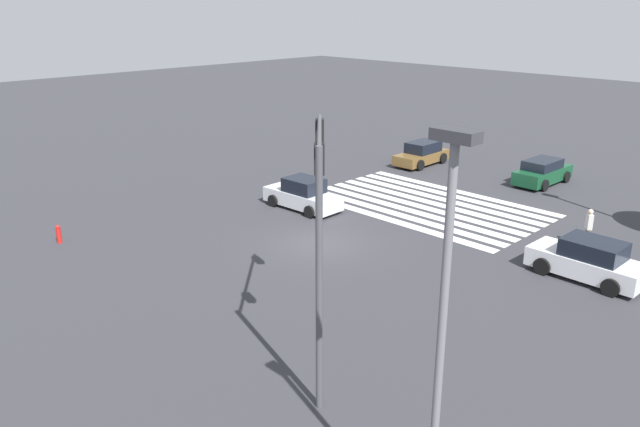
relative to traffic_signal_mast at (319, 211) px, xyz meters
The scene contains 10 objects.
ground_plane 11.67m from the traffic_signal_mast, 45.00° to the right, with size 145.82×145.82×0.00m, color #333338.
crosswalk_markings 17.97m from the traffic_signal_mast, 64.50° to the right, with size 12.41×7.25×0.01m.
traffic_signal_mast is the anchor object (origin of this frame).
car_0 26.29m from the traffic_signal_mast, 60.25° to the right, with size 2.01×4.31×1.55m.
car_1 16.21m from the traffic_signal_mast, 41.65° to the right, with size 4.44×2.07×1.67m.
car_2 24.69m from the traffic_signal_mast, 78.31° to the right, with size 2.05×4.37×1.52m.
car_3 13.27m from the traffic_signal_mast, 102.48° to the right, with size 4.43×2.08×1.66m.
pedestrian 16.12m from the traffic_signal_mast, 94.80° to the right, with size 0.41×0.41×1.80m.
street_light_pole_b 6.46m from the traffic_signal_mast, 154.88° to the left, with size 0.80×0.36×8.53m.
fire_hydrant 16.59m from the traffic_signal_mast, ahead, with size 0.22×0.22×0.86m.
Camera 1 is at (-18.69, 18.62, 10.46)m, focal length 35.00 mm.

